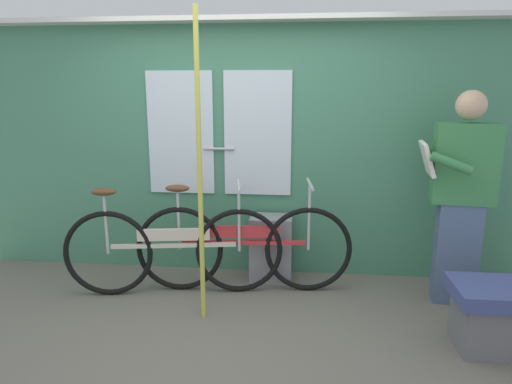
# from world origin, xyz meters

# --- Properties ---
(ground_plane) EXTENTS (5.94, 3.91, 0.04)m
(ground_plane) POSITION_xyz_m (0.00, 0.00, -0.02)
(ground_plane) COLOR #666056
(train_door_wall) EXTENTS (4.94, 0.28, 2.28)m
(train_door_wall) POSITION_xyz_m (-0.01, 1.15, 1.19)
(train_door_wall) COLOR #427F60
(train_door_wall) RESTS_ON ground_plane
(bicycle_near_door) EXTENTS (1.79, 0.47, 0.94)m
(bicycle_near_door) POSITION_xyz_m (-0.50, 0.55, 0.39)
(bicycle_near_door) COLOR black
(bicycle_near_door) RESTS_ON ground_plane
(bicycle_leaning_behind) EXTENTS (1.82, 0.44, 0.95)m
(bicycle_leaning_behind) POSITION_xyz_m (0.07, 0.67, 0.39)
(bicycle_leaning_behind) COLOR black
(bicycle_leaning_behind) RESTS_ON ground_plane
(passenger_reading_newspaper) EXTENTS (0.59, 0.52, 1.69)m
(passenger_reading_newspaper) POSITION_xyz_m (1.78, 0.64, 0.89)
(passenger_reading_newspaper) COLOR slate
(passenger_reading_newspaper) RESTS_ON ground_plane
(trash_bin_by_wall) EXTENTS (0.37, 0.28, 0.59)m
(trash_bin_by_wall) POSITION_xyz_m (0.29, 0.94, 0.29)
(trash_bin_by_wall) COLOR gray
(trash_bin_by_wall) RESTS_ON ground_plane
(handrail_pole) EXTENTS (0.04, 0.04, 2.24)m
(handrail_pole) POSITION_xyz_m (-0.17, 0.18, 1.12)
(handrail_pole) COLOR #C6C14C
(handrail_pole) RESTS_ON ground_plane
(bench_seat_corner) EXTENTS (0.70, 0.44, 0.45)m
(bench_seat_corner) POSITION_xyz_m (1.90, -0.06, 0.24)
(bench_seat_corner) COLOR #3D477F
(bench_seat_corner) RESTS_ON ground_plane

